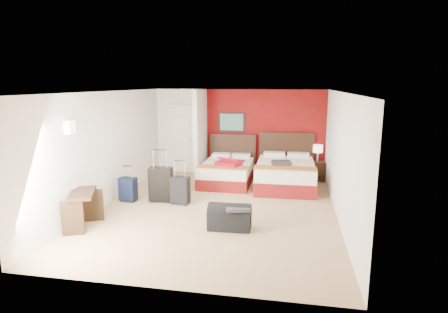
% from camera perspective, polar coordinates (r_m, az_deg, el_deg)
% --- Properties ---
extents(ground, '(6.50, 6.50, 0.00)m').
position_cam_1_polar(ground, '(8.11, -1.11, -8.04)').
color(ground, tan).
rests_on(ground, ground).
extents(room_walls, '(5.02, 6.52, 2.50)m').
position_cam_1_polar(room_walls, '(9.50, -7.75, 2.54)').
color(room_walls, silver).
rests_on(room_walls, ground).
extents(red_accent_panel, '(3.50, 0.04, 2.50)m').
position_cam_1_polar(red_accent_panel, '(10.85, 6.17, 3.63)').
color(red_accent_panel, maroon).
rests_on(red_accent_panel, ground).
extents(partition_wall, '(0.12, 1.20, 2.50)m').
position_cam_1_polar(partition_wall, '(10.52, -3.65, 3.43)').
color(partition_wall, silver).
rests_on(partition_wall, ground).
extents(entry_door, '(0.82, 0.06, 2.05)m').
position_cam_1_polar(entry_door, '(11.31, -6.60, 2.78)').
color(entry_door, silver).
rests_on(entry_door, ground).
extents(bed_left, '(1.30, 1.86, 0.56)m').
position_cam_1_polar(bed_left, '(10.06, 0.44, -2.55)').
color(bed_left, silver).
rests_on(bed_left, ground).
extents(bed_right, '(1.52, 2.15, 0.64)m').
position_cam_1_polar(bed_right, '(9.82, 9.39, -2.80)').
color(bed_right, white).
rests_on(bed_right, ground).
extents(red_suitcase_open, '(0.90, 1.03, 0.11)m').
position_cam_1_polar(red_suitcase_open, '(9.87, 0.91, -0.84)').
color(red_suitcase_open, '#A20D21').
rests_on(red_suitcase_open, bed_left).
extents(jacket_bundle, '(0.53, 0.46, 0.11)m').
position_cam_1_polar(jacket_bundle, '(9.44, 8.82, -1.02)').
color(jacket_bundle, '#323136').
rests_on(jacket_bundle, bed_right).
extents(nightstand, '(0.42, 0.42, 0.53)m').
position_cam_1_polar(nightstand, '(10.66, 14.08, -2.16)').
color(nightstand, '#301D10').
rests_on(nightstand, ground).
extents(table_lamp, '(0.31, 0.31, 0.47)m').
position_cam_1_polar(table_lamp, '(10.56, 14.21, 0.48)').
color(table_lamp, white).
rests_on(table_lamp, nightstand).
extents(suitcase_black, '(0.54, 0.37, 0.76)m').
position_cam_1_polar(suitcase_black, '(8.62, -9.68, -4.36)').
color(suitcase_black, black).
rests_on(suitcase_black, ground).
extents(suitcase_charcoal, '(0.42, 0.28, 0.59)m').
position_cam_1_polar(suitcase_charcoal, '(8.39, -6.74, -5.32)').
color(suitcase_charcoal, black).
rests_on(suitcase_charcoal, ground).
extents(suitcase_navy, '(0.41, 0.28, 0.53)m').
position_cam_1_polar(suitcase_navy, '(8.81, -14.52, -5.02)').
color(suitcase_navy, black).
rests_on(suitcase_navy, ground).
extents(duffel_bag, '(0.81, 0.44, 0.40)m').
position_cam_1_polar(duffel_bag, '(7.00, 0.87, -9.48)').
color(duffel_bag, black).
rests_on(duffel_bag, ground).
extents(jacket_draped, '(0.52, 0.48, 0.06)m').
position_cam_1_polar(jacket_draped, '(6.85, 2.06, -7.91)').
color(jacket_draped, '#38373C').
rests_on(jacket_draped, duffel_bag).
extents(desk, '(0.72, 0.94, 0.70)m').
position_cam_1_polar(desk, '(7.47, -20.79, -7.67)').
color(desk, black).
rests_on(desk, ground).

